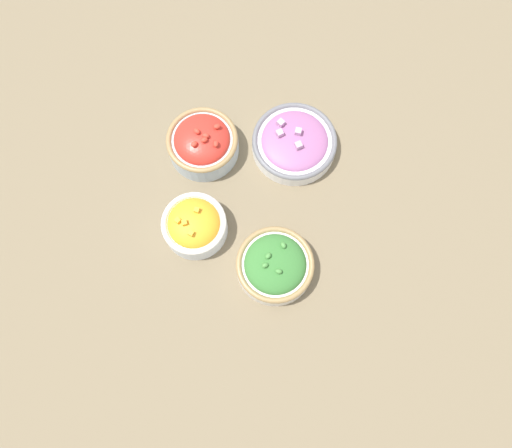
{
  "coord_description": "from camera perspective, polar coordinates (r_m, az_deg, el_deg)",
  "views": [
    {
      "loc": [
        0.3,
        -0.02,
        1.04
      ],
      "look_at": [
        0.0,
        0.0,
        0.03
      ],
      "focal_mm": 35.0,
      "sensor_mm": 36.0,
      "label": 1
    }
  ],
  "objects": [
    {
      "name": "bowl_red_onion",
      "position": [
        1.13,
        4.4,
        9.27
      ],
      "size": [
        0.19,
        0.19,
        0.06
      ],
      "color": "white",
      "rests_on": "ground_plane"
    },
    {
      "name": "bowl_broccoli",
      "position": [
        1.03,
        2.18,
        -4.73
      ],
      "size": [
        0.16,
        0.16,
        0.08
      ],
      "color": "silver",
      "rests_on": "ground_plane"
    },
    {
      "name": "ground_plane",
      "position": [
        1.08,
        0.0,
        -0.46
      ],
      "size": [
        3.0,
        3.0,
        0.0
      ],
      "primitive_type": "plane",
      "color": "#75664C"
    },
    {
      "name": "bowl_cherry_tomatoes",
      "position": [
        1.12,
        -6.12,
        9.24
      ],
      "size": [
        0.16,
        0.16,
        0.09
      ],
      "color": "#B2C1CC",
      "rests_on": "ground_plane"
    },
    {
      "name": "bowl_squash",
      "position": [
        1.06,
        -7.05,
        -0.1
      ],
      "size": [
        0.14,
        0.14,
        0.08
      ],
      "color": "silver",
      "rests_on": "ground_plane"
    }
  ]
}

